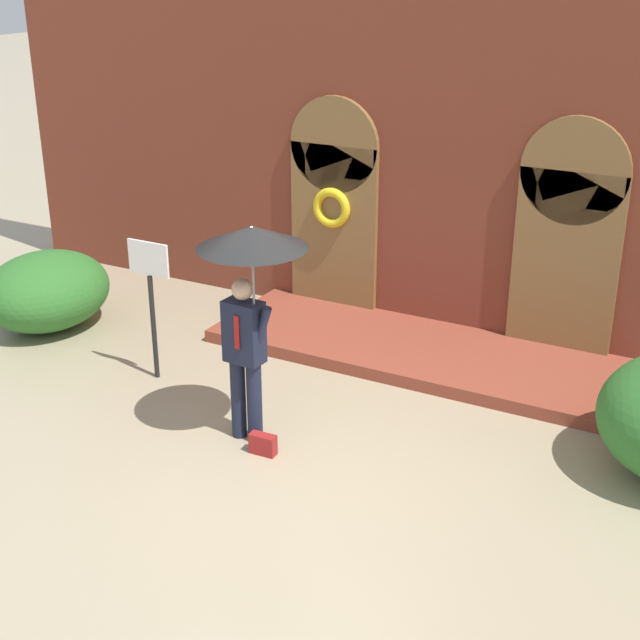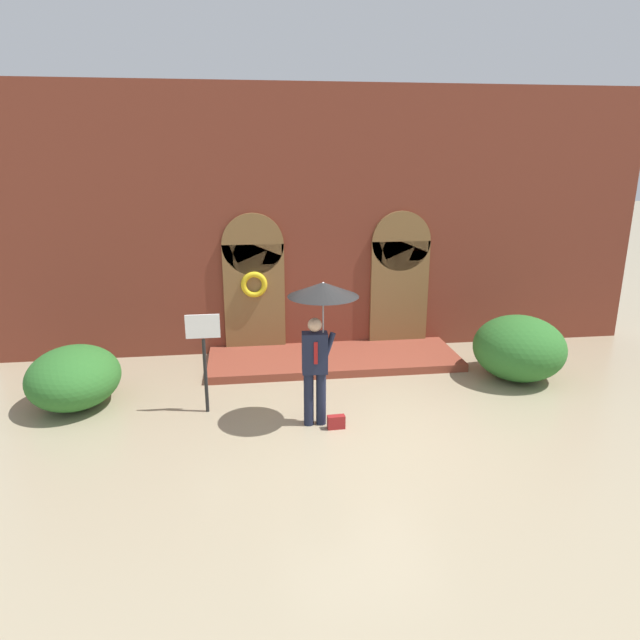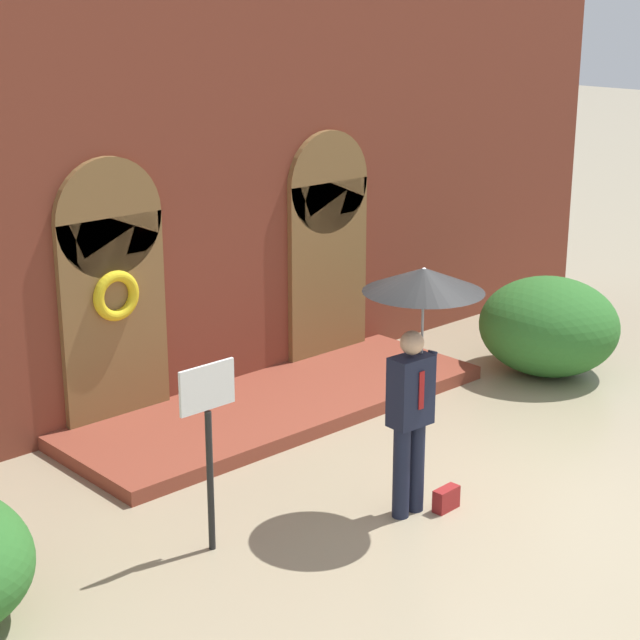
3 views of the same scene
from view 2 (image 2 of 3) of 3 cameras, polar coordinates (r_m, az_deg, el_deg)
ground_plane at (r=9.29m, az=4.38°, el=-10.88°), size 80.00×80.00×0.00m
building_facade at (r=12.44m, az=0.66°, el=9.18°), size 14.00×2.30×5.60m
person_with_umbrella at (r=8.76m, az=0.10°, el=0.93°), size 1.10×1.10×2.36m
handbag at (r=9.26m, az=1.63°, el=-10.16°), size 0.29×0.13×0.22m
sign_post at (r=9.61m, az=-11.54°, el=-2.66°), size 0.56×0.06×1.72m
shrub_left at (r=10.77m, az=-23.40°, el=-5.27°), size 1.56×1.82×1.04m
shrub_right at (r=11.67m, az=19.28°, el=-2.65°), size 1.74×1.79×1.24m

